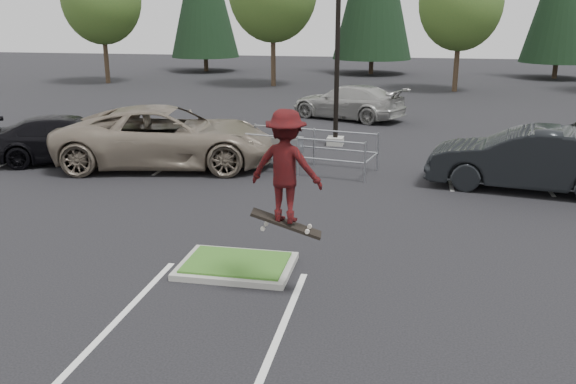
% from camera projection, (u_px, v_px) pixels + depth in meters
% --- Properties ---
extents(ground, '(120.00, 120.00, 0.00)m').
position_uv_depth(ground, '(237.00, 269.00, 11.97)').
color(ground, black).
rests_on(ground, ground).
extents(grass_median, '(2.20, 1.60, 0.16)m').
position_uv_depth(grass_median, '(236.00, 265.00, 11.95)').
color(grass_median, '#A3A198').
rests_on(grass_median, ground).
extents(stall_lines, '(22.62, 17.60, 0.01)m').
position_uv_depth(stall_lines, '(248.00, 184.00, 17.89)').
color(stall_lines, white).
rests_on(stall_lines, ground).
extents(light_pole, '(0.70, 0.60, 10.12)m').
position_uv_depth(light_pole, '(338.00, 21.00, 21.88)').
color(light_pole, '#A3A198').
rests_on(light_pole, ground).
extents(decid_a, '(5.44, 5.44, 8.91)m').
position_uv_depth(decid_a, '(102.00, 1.00, 41.99)').
color(decid_a, '#38281C').
rests_on(decid_a, ground).
extents(decid_c, '(5.12, 5.12, 8.38)m').
position_uv_depth(decid_c, '(461.00, 5.00, 37.44)').
color(decid_c, '#38281C').
rests_on(decid_c, ground).
extents(cart_corral, '(4.54, 2.35, 1.23)m').
position_uv_depth(cart_corral, '(292.00, 145.00, 19.45)').
color(cart_corral, '#999CA1').
rests_on(cart_corral, ground).
extents(skateboarder, '(1.33, 0.89, 2.19)m').
position_uv_depth(skateboarder, '(286.00, 167.00, 10.14)').
color(skateboarder, black).
rests_on(skateboarder, ground).
extents(car_l_tan, '(7.51, 4.49, 1.95)m').
position_uv_depth(car_l_tan, '(166.00, 137.00, 19.69)').
color(car_l_tan, gray).
rests_on(car_l_tan, ground).
extents(car_l_black, '(5.72, 3.92, 1.54)m').
position_uv_depth(car_l_black, '(68.00, 139.00, 20.41)').
color(car_l_black, black).
rests_on(car_l_black, ground).
extents(car_r_charc, '(5.65, 2.77, 1.78)m').
position_uv_depth(car_r_charc, '(527.00, 159.00, 17.10)').
color(car_r_charc, black).
rests_on(car_r_charc, ground).
extents(car_far_silver, '(5.91, 4.17, 1.59)m').
position_uv_depth(car_far_silver, '(350.00, 102.00, 28.60)').
color(car_far_silver, '#AAA9A4').
rests_on(car_far_silver, ground).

